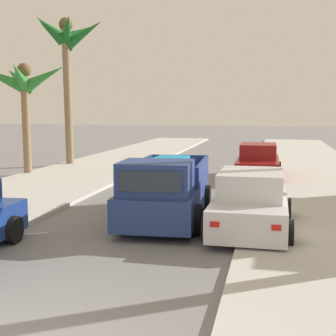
{
  "coord_description": "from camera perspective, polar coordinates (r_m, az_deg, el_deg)",
  "views": [
    {
      "loc": [
        3.46,
        -4.85,
        3.07
      ],
      "look_at": [
        0.25,
        9.75,
        1.2
      ],
      "focal_mm": 51.07,
      "sensor_mm": 36.0,
      "label": 1
    }
  ],
  "objects": [
    {
      "name": "sidewalk_left",
      "position": [
        19.21,
        -14.82,
        -2.12
      ],
      "size": [
        5.07,
        60.0,
        0.12
      ],
      "primitive_type": "cube",
      "color": "beige",
      "rests_on": "ground"
    },
    {
      "name": "sidewalk_right",
      "position": [
        17.21,
        18.27,
        -3.3
      ],
      "size": [
        5.07,
        60.0,
        0.12
      ],
      "primitive_type": "cube",
      "color": "beige",
      "rests_on": "ground"
    },
    {
      "name": "curb_left",
      "position": [
        18.72,
        -11.72,
        -2.3
      ],
      "size": [
        0.16,
        60.0,
        0.1
      ],
      "primitive_type": "cube",
      "color": "silver",
      "rests_on": "ground"
    },
    {
      "name": "curb_right",
      "position": [
        17.13,
        14.48,
        -3.25
      ],
      "size": [
        0.16,
        60.0,
        0.1
      ],
      "primitive_type": "cube",
      "color": "silver",
      "rests_on": "ground"
    },
    {
      "name": "pickup_truck",
      "position": [
        13.04,
        -0.28,
        -2.87
      ],
      "size": [
        2.43,
        5.31,
        1.8
      ],
      "color": "navy",
      "rests_on": "ground"
    },
    {
      "name": "car_left_near",
      "position": [
        21.22,
        10.69,
        0.63
      ],
      "size": [
        2.05,
        4.27,
        1.54
      ],
      "color": "maroon",
      "rests_on": "ground"
    },
    {
      "name": "car_left_mid",
      "position": [
        12.12,
        9.86,
        -4.18
      ],
      "size": [
        2.06,
        4.28,
        1.54
      ],
      "color": "silver",
      "rests_on": "ground"
    },
    {
      "name": "palm_tree_right_fore",
      "position": [
        26.24,
        -11.95,
        14.2
      ],
      "size": [
        3.81,
        4.13,
        7.76
      ],
      "color": "#846B4C",
      "rests_on": "ground"
    },
    {
      "name": "palm_tree_left_mid",
      "position": [
        22.79,
        -16.79,
        9.63
      ],
      "size": [
        4.08,
        3.84,
        5.14
      ],
      "color": "#846B4C",
      "rests_on": "ground"
    }
  ]
}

